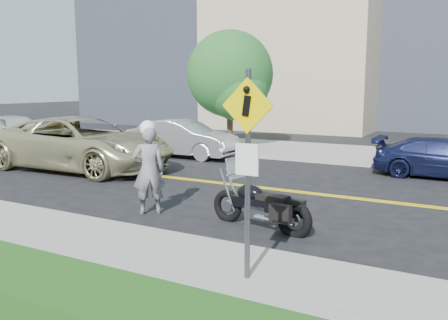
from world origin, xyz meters
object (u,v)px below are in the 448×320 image
motorcyclist (149,168)px  parked_car_silver (183,138)px  pedestrian_sign (248,155)px  parked_car_blue (444,158)px  motorcycle (260,195)px  parked_car_white (16,130)px  suv (82,143)px

motorcyclist → parked_car_silver: size_ratio=0.46×
pedestrian_sign → parked_car_silver: bearing=128.0°
parked_car_silver → parked_car_blue: size_ratio=1.07×
pedestrian_sign → motorcycle: (-1.05, 2.75, -1.25)m
motorcyclist → parked_car_blue: size_ratio=0.50×
pedestrian_sign → motorcyclist: size_ratio=1.39×
pedestrian_sign → parked_car_blue: size_ratio=0.69×
motorcycle → parked_car_blue: motorcycle is taller
parked_car_white → pedestrian_sign: bearing=-107.2°
motorcycle → suv: 8.92m
motorcyclist → parked_car_blue: motorcyclist is taller
motorcyclist → motorcycle: 2.73m
parked_car_blue → motorcycle: bearing=158.9°
parked_car_blue → parked_car_silver: bearing=91.1°
motorcycle → parked_car_silver: 10.15m
pedestrian_sign → parked_car_blue: 10.75m
pedestrian_sign → parked_car_silver: 12.98m
suv → parked_car_white: 8.29m
motorcyclist → parked_car_white: size_ratio=0.47×
motorcycle → suv: (-8.31, 3.25, 0.22)m
pedestrian_sign → parked_car_white: (-17.01, 9.20, -1.18)m
suv → parked_car_silver: (1.40, 4.19, -0.16)m
motorcyclist → parked_car_silver: 8.73m
suv → parked_car_blue: suv is taller
motorcycle → parked_car_blue: size_ratio=0.54×
parked_car_silver → parked_car_blue: parked_car_silver is taller
parked_car_blue → pedestrian_sign: bearing=169.4°
parked_car_silver → pedestrian_sign: bearing=-142.9°
parked_car_silver → parked_car_blue: bearing=-89.0°
motorcycle → suv: bearing=168.9°
motorcyclist → parked_car_silver: (-4.21, 7.64, -0.31)m
pedestrian_sign → suv: bearing=147.3°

